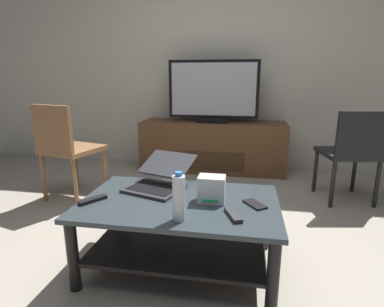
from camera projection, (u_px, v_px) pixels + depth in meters
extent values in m
plane|color=#9E9384|center=(178.00, 260.00, 1.88)|extent=(7.68, 7.68, 0.00)
cube|color=beige|center=(217.00, 52.00, 3.69)|extent=(6.40, 0.12, 2.80)
cube|color=#2D383D|center=(180.00, 202.00, 1.72)|extent=(1.11, 0.69, 0.03)
cube|color=black|center=(180.00, 244.00, 1.79)|extent=(0.97, 0.61, 0.02)
cylinder|color=black|center=(73.00, 256.00, 1.58)|extent=(0.06, 0.06, 0.40)
cylinder|color=black|center=(273.00, 278.00, 1.40)|extent=(0.06, 0.06, 0.40)
cylinder|color=black|center=(119.00, 209.00, 2.14)|extent=(0.06, 0.06, 0.40)
cylinder|color=black|center=(266.00, 220.00, 1.97)|extent=(0.06, 0.06, 0.40)
cube|color=brown|center=(212.00, 146.00, 3.66)|extent=(1.70, 0.47, 0.59)
cube|color=#432A18|center=(210.00, 161.00, 3.45)|extent=(0.76, 0.01, 0.21)
cube|color=black|center=(212.00, 120.00, 3.56)|extent=(0.36, 0.20, 0.05)
cube|color=black|center=(213.00, 89.00, 3.47)|extent=(1.04, 0.04, 0.66)
cube|color=#B2B7C1|center=(213.00, 89.00, 3.45)|extent=(0.96, 0.01, 0.59)
cube|color=black|center=(347.00, 153.00, 2.73)|extent=(0.51, 0.51, 0.04)
cube|color=black|center=(362.00, 136.00, 2.49)|extent=(0.42, 0.11, 0.40)
cylinder|color=black|center=(354.00, 171.00, 2.97)|extent=(0.04, 0.04, 0.42)
cylinder|color=black|center=(315.00, 171.00, 2.97)|extent=(0.04, 0.04, 0.42)
cylinder|color=black|center=(377.00, 185.00, 2.60)|extent=(0.04, 0.04, 0.42)
cylinder|color=black|center=(333.00, 184.00, 2.60)|extent=(0.04, 0.04, 0.42)
cube|color=brown|center=(73.00, 149.00, 2.76)|extent=(0.54, 0.54, 0.04)
cube|color=brown|center=(52.00, 130.00, 2.53)|extent=(0.41, 0.14, 0.42)
cylinder|color=brown|center=(105.00, 172.00, 2.91)|extent=(0.04, 0.04, 0.45)
cylinder|color=brown|center=(76.00, 167.00, 3.06)|extent=(0.04, 0.04, 0.45)
cylinder|color=brown|center=(75.00, 184.00, 2.57)|extent=(0.04, 0.04, 0.45)
cylinder|color=brown|center=(44.00, 178.00, 2.72)|extent=(0.04, 0.04, 0.45)
cube|color=#333338|center=(153.00, 189.00, 1.86)|extent=(0.39, 0.33, 0.02)
cube|color=black|center=(153.00, 188.00, 1.86)|extent=(0.33, 0.27, 0.00)
cube|color=#333338|center=(168.00, 164.00, 1.98)|extent=(0.38, 0.32, 0.11)
cube|color=#3F8CD8|center=(168.00, 164.00, 1.98)|extent=(0.34, 0.28, 0.09)
cube|color=silver|center=(212.00, 189.00, 1.69)|extent=(0.15, 0.11, 0.15)
cube|color=#19D84C|center=(210.00, 201.00, 1.65)|extent=(0.09, 0.00, 0.01)
cylinder|color=silver|center=(179.00, 199.00, 1.45)|extent=(0.06, 0.06, 0.23)
cylinder|color=blue|center=(179.00, 174.00, 1.42)|extent=(0.03, 0.03, 0.02)
cube|color=black|center=(255.00, 204.00, 1.65)|extent=(0.14, 0.15, 0.01)
cube|color=#2D2D30|center=(233.00, 215.00, 1.51)|extent=(0.10, 0.16, 0.02)
cube|color=black|center=(93.00, 200.00, 1.70)|extent=(0.13, 0.16, 0.02)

